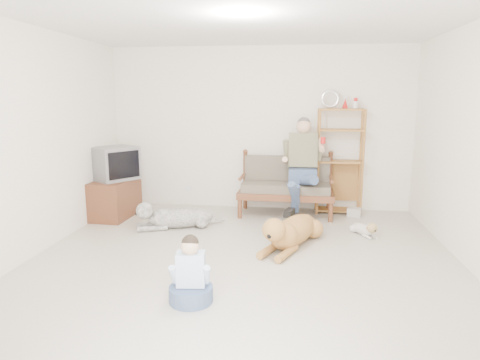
# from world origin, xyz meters

# --- Properties ---
(floor) EXTENTS (5.50, 5.50, 0.00)m
(floor) POSITION_xyz_m (0.00, 0.00, 0.00)
(floor) COLOR beige
(floor) RESTS_ON ground
(ceiling) EXTENTS (5.50, 5.50, 0.00)m
(ceiling) POSITION_xyz_m (0.00, 0.00, 2.70)
(ceiling) COLOR white
(ceiling) RESTS_ON ground
(wall_back) EXTENTS (5.00, 0.00, 5.00)m
(wall_back) POSITION_xyz_m (0.00, 2.75, 1.35)
(wall_back) COLOR white
(wall_back) RESTS_ON ground
(wall_front) EXTENTS (5.00, 0.00, 5.00)m
(wall_front) POSITION_xyz_m (0.00, -2.75, 1.35)
(wall_front) COLOR white
(wall_front) RESTS_ON ground
(wall_left) EXTENTS (0.00, 5.50, 5.50)m
(wall_left) POSITION_xyz_m (-2.50, 0.00, 1.35)
(wall_left) COLOR white
(wall_left) RESTS_ON ground
(loveseat) EXTENTS (1.53, 0.76, 0.95)m
(loveseat) POSITION_xyz_m (0.46, 2.36, 0.49)
(loveseat) COLOR brown
(loveseat) RESTS_ON ground
(man) EXTENTS (0.59, 0.85, 1.38)m
(man) POSITION_xyz_m (0.69, 2.11, 0.72)
(man) COLOR #44567E
(man) RESTS_ON loveseat
(etagere) EXTENTS (0.75, 0.33, 1.99)m
(etagere) POSITION_xyz_m (1.31, 2.55, 0.87)
(etagere) COLOR #A56633
(etagere) RESTS_ON ground
(book_stack) EXTENTS (0.25, 0.21, 0.14)m
(book_stack) POSITION_xyz_m (1.55, 2.33, 0.07)
(book_stack) COLOR silver
(book_stack) RESTS_ON ground
(tv_stand) EXTENTS (0.56, 0.93, 0.60)m
(tv_stand) POSITION_xyz_m (-2.23, 1.87, 0.30)
(tv_stand) COLOR brown
(tv_stand) RESTS_ON ground
(crt_tv) EXTENTS (0.77, 0.79, 0.52)m
(crt_tv) POSITION_xyz_m (-2.19, 1.88, 0.86)
(crt_tv) COLOR slate
(crt_tv) RESTS_ON tv_stand
(wall_outlet) EXTENTS (0.12, 0.02, 0.08)m
(wall_outlet) POSITION_xyz_m (-1.25, 2.73, 0.30)
(wall_outlet) COLOR white
(wall_outlet) RESTS_ON ground
(golden_retriever) EXTENTS (0.81, 1.53, 0.49)m
(golden_retriever) POSITION_xyz_m (0.54, 0.80, 0.20)
(golden_retriever) COLOR #B1753D
(golden_retriever) RESTS_ON ground
(shaggy_dog) EXTENTS (1.28, 0.64, 0.41)m
(shaggy_dog) POSITION_xyz_m (-1.16, 1.39, 0.16)
(shaggy_dog) COLOR white
(shaggy_dog) RESTS_ON ground
(terrier) EXTENTS (0.34, 0.52, 0.22)m
(terrier) POSITION_xyz_m (1.56, 1.36, 0.09)
(terrier) COLOR silver
(terrier) RESTS_ON ground
(child) EXTENTS (0.41, 0.41, 0.65)m
(child) POSITION_xyz_m (-0.37, -0.82, 0.23)
(child) COLOR #44567E
(child) RESTS_ON ground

